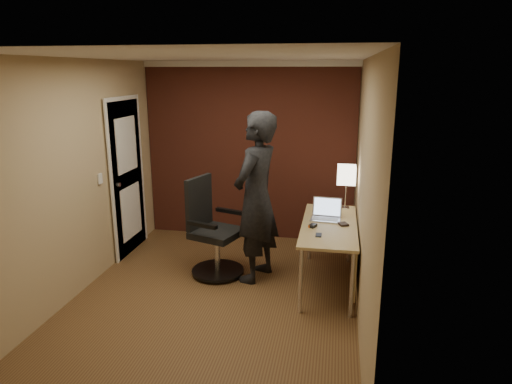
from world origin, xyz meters
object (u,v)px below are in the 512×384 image
(wallet, at_px, (343,224))
(laptop, at_px, (326,213))
(person, at_px, (256,198))
(office_chair, at_px, (212,233))
(desk, at_px, (336,235))
(desk_lamp, at_px, (346,175))
(mouse, at_px, (313,226))
(phone, at_px, (319,235))

(wallet, bearing_deg, laptop, 134.02)
(person, bearing_deg, office_chair, -73.94)
(desk, relative_size, wallet, 13.64)
(office_chair, height_order, person, person)
(laptop, bearing_deg, desk_lamp, 64.43)
(desk, height_order, desk_lamp, desk_lamp)
(laptop, bearing_deg, person, -169.45)
(laptop, xyz_separation_m, person, (-0.79, -0.15, 0.18))
(desk_lamp, relative_size, person, 0.27)
(mouse, bearing_deg, desk_lamp, 89.81)
(desk_lamp, bearing_deg, wallet, -91.84)
(desk_lamp, xyz_separation_m, mouse, (-0.35, -0.77, -0.40))
(desk_lamp, bearing_deg, laptop, -115.57)
(desk_lamp, relative_size, phone, 4.65)
(phone, distance_m, office_chair, 1.37)
(wallet, bearing_deg, desk, 170.60)
(office_chair, bearing_deg, wallet, -2.82)
(desk, distance_m, phone, 0.45)
(desk_lamp, height_order, laptop, desk_lamp)
(desk, xyz_separation_m, wallet, (0.08, -0.01, 0.14))
(person, bearing_deg, wallet, 105.52)
(mouse, xyz_separation_m, phone, (0.08, -0.25, -0.01))
(desk, bearing_deg, mouse, -150.74)
(desk, relative_size, mouse, 15.00)
(desk_lamp, relative_size, laptop, 1.53)
(mouse, distance_m, wallet, 0.35)
(desk_lamp, relative_size, mouse, 5.35)
(desk, xyz_separation_m, laptop, (-0.11, 0.19, 0.19))
(desk, height_order, wallet, wallet)
(mouse, height_order, phone, mouse)
(laptop, distance_m, person, 0.82)
(office_chair, bearing_deg, desk, -2.46)
(mouse, height_order, wallet, mouse)
(office_chair, distance_m, person, 0.72)
(desk, bearing_deg, office_chair, 177.54)
(wallet, bearing_deg, person, 176.99)
(mouse, bearing_deg, wallet, 45.29)
(wallet, xyz_separation_m, office_chair, (-1.52, 0.07, -0.23))
(phone, height_order, office_chair, office_chair)
(laptop, relative_size, office_chair, 0.31)
(office_chair, bearing_deg, mouse, -9.58)
(desk, height_order, laptop, laptop)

